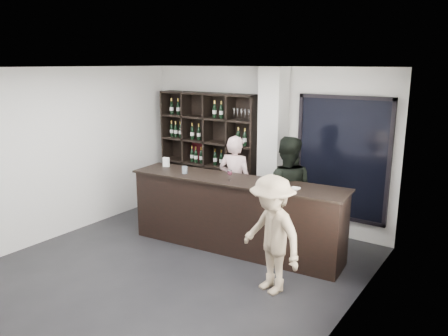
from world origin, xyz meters
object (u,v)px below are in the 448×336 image
Objects in this scene: wine_shelf at (208,153)px; taster_pink at (235,183)px; taster_black at (286,192)px; tasting_counter at (235,214)px; customer at (272,235)px.

wine_shelf is 1.39× the size of taster_pink.
wine_shelf is 1.31× the size of taster_black.
tasting_counter is (1.50, -1.31, -0.61)m from wine_shelf.
wine_shelf is at bearing 161.77° from customer.
wine_shelf is 0.67× the size of tasting_counter.
taster_pink is at bearing 156.40° from customer.
taster_black reaches higher than customer.
tasting_counter is 2.07× the size of taster_pink.
taster_pink reaches higher than tasting_counter.
taster_pink is 0.94× the size of taster_black.
wine_shelf is 1.51× the size of customer.
taster_black is 1.16× the size of customer.
wine_shelf is 2.08m from tasting_counter.
taster_pink is at bearing 117.97° from tasting_counter.
taster_pink is 2.30m from customer.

